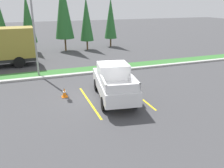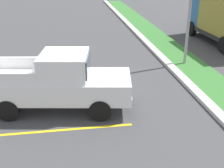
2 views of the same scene
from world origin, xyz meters
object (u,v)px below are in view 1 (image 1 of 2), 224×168
(cypress_tree_center, at_px, (28,19))
(cypress_tree_far_right, at_px, (111,18))
(pickup_truck_main, at_px, (114,82))
(cypress_tree_right_inner, at_px, (63,8))
(cypress_tree_rightmost, at_px, (86,19))
(traffic_cone, at_px, (64,93))
(street_light, at_px, (33,20))

(cypress_tree_center, xyz_separation_m, cypress_tree_far_right, (9.87, 0.36, -0.19))
(pickup_truck_main, bearing_deg, cypress_tree_right_inner, 91.04)
(cypress_tree_rightmost, bearing_deg, traffic_cone, -109.73)
(cypress_tree_center, height_order, traffic_cone, cypress_tree_center)
(pickup_truck_main, xyz_separation_m, traffic_cone, (-2.80, 1.17, -0.75))
(pickup_truck_main, xyz_separation_m, cypress_tree_right_inner, (-0.28, 15.60, 3.80))
(cypress_tree_right_inner, height_order, traffic_cone, cypress_tree_right_inner)
(cypress_tree_far_right, bearing_deg, cypress_tree_rightmost, -163.87)
(street_light, xyz_separation_m, cypress_tree_rightmost, (6.31, 9.20, -0.70))
(street_light, bearing_deg, pickup_truck_main, -57.32)
(cypress_tree_rightmost, xyz_separation_m, traffic_cone, (-5.12, -14.26, -3.30))
(cypress_tree_right_inner, height_order, cypress_tree_rightmost, cypress_tree_right_inner)
(cypress_tree_right_inner, height_order, cypress_tree_far_right, cypress_tree_right_inner)
(pickup_truck_main, relative_size, cypress_tree_right_inner, 0.66)
(cypress_tree_far_right, bearing_deg, cypress_tree_right_inner, -172.34)
(pickup_truck_main, bearing_deg, cypress_tree_far_right, 70.93)
(cypress_tree_right_inner, distance_m, cypress_tree_rightmost, 2.89)
(street_light, relative_size, cypress_tree_far_right, 1.24)
(traffic_cone, bearing_deg, street_light, 103.28)
(pickup_truck_main, height_order, cypress_tree_far_right, cypress_tree_far_right)
(street_light, height_order, cypress_tree_far_right, street_light)
(pickup_truck_main, relative_size, cypress_tree_far_right, 0.91)
(traffic_cone, bearing_deg, cypress_tree_right_inner, 80.10)
(street_light, xyz_separation_m, cypress_tree_right_inner, (3.71, 9.37, 0.56))
(cypress_tree_right_inner, xyz_separation_m, cypress_tree_far_right, (5.95, 0.80, -1.31))
(cypress_tree_center, xyz_separation_m, traffic_cone, (1.40, -14.87, -3.44))
(cypress_tree_far_right, height_order, traffic_cone, cypress_tree_far_right)
(cypress_tree_right_inner, bearing_deg, traffic_cone, -99.90)
(street_light, height_order, cypress_tree_right_inner, cypress_tree_right_inner)
(cypress_tree_rightmost, distance_m, traffic_cone, 15.51)
(cypress_tree_far_right, distance_m, traffic_cone, 17.73)
(cypress_tree_center, distance_m, traffic_cone, 15.33)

